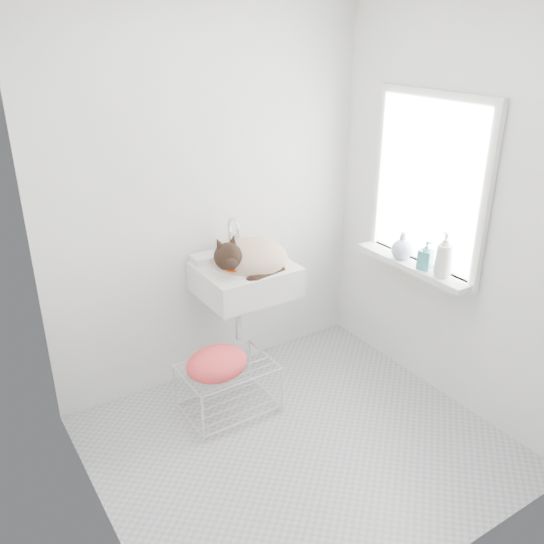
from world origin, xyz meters
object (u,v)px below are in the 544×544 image
cat (248,260)px  wire_rack (228,390)px  bottle_a (441,276)px  bottle_c (401,258)px  sink (245,265)px  bottle_b (424,269)px

cat → wire_rack: 0.82m
bottle_a → bottle_c: bearing=90.0°
sink → bottle_b: bearing=-35.5°
wire_rack → bottle_c: 1.39m
bottle_b → bottle_c: bearing=90.0°
wire_rack → bottle_c: (1.18, -0.21, 0.70)m
cat → bottle_a: 1.18m
bottle_c → wire_rack: bearing=169.8°
bottle_a → bottle_c: 0.34m
wire_rack → bottle_a: bearing=-25.1°
wire_rack → bottle_c: bearing=-10.2°
sink → bottle_b: size_ratio=3.21×
cat → wire_rack: (-0.28, -0.22, -0.74)m
cat → bottle_b: cat is taller
bottle_b → bottle_c: bottle_b is taller
sink → cat: 0.05m
bottle_a → wire_rack: bearing=154.9°
sink → bottle_c: size_ratio=3.30×
bottle_a → bottle_b: bearing=90.0°
wire_rack → bottle_c: size_ratio=3.10×
sink → wire_rack: (-0.27, -0.23, -0.70)m
wire_rack → bottle_a: (1.18, -0.55, 0.70)m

